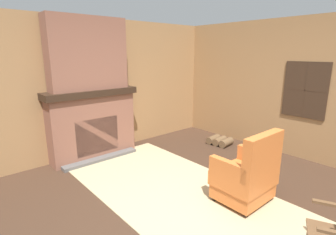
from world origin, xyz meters
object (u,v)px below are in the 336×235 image
armchair (247,176)px  firewood_stack (220,141)px  storage_case (117,83)px  oil_lamp_vase (67,86)px

armchair → firewood_stack: armchair is taller
storage_case → firewood_stack: bearing=55.9°
armchair → firewood_stack: size_ratio=1.92×
armchair → storage_case: 2.87m
firewood_stack → storage_case: bearing=-124.1°
oil_lamp_vase → storage_case: (0.00, 0.94, -0.01)m
armchair → firewood_stack: (-1.57, 1.48, -0.28)m
oil_lamp_vase → storage_case: oil_lamp_vase is taller
oil_lamp_vase → storage_case: bearing=90.0°
oil_lamp_vase → armchair: bearing=22.8°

